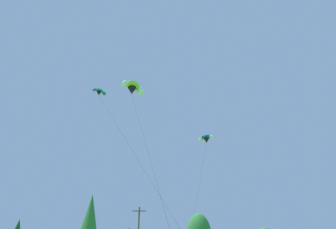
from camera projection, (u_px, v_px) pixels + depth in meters
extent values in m
cone|color=#2D7033|center=(89.00, 223.00, 50.13)|extent=(4.60, 4.60, 10.08)
cube|color=brown|center=(139.00, 211.00, 45.97)|extent=(2.20, 0.14, 0.14)
ellipsoid|color=#93D633|center=(133.00, 85.00, 41.45)|extent=(2.76, 2.68, 1.21)
ellipsoid|color=white|center=(140.00, 91.00, 42.11)|extent=(1.67, 1.72, 1.38)
ellipsoid|color=white|center=(125.00, 84.00, 40.43)|extent=(1.67, 1.72, 1.38)
cone|color=black|center=(132.00, 91.00, 41.15)|extent=(1.77, 1.77, 1.08)
cylinder|color=black|center=(149.00, 154.00, 30.56)|extent=(5.66, 12.04, 22.39)
ellipsoid|color=teal|center=(99.00, 90.00, 43.01)|extent=(1.49, 1.39, 0.56)
ellipsoid|color=#0F666B|center=(104.00, 93.00, 43.38)|extent=(0.88, 0.90, 0.69)
ellipsoid|color=#0F666B|center=(94.00, 90.00, 42.43)|extent=(0.90, 0.83, 0.69)
cone|color=black|center=(99.00, 93.00, 42.82)|extent=(1.03, 1.03, 0.63)
cylinder|color=black|center=(135.00, 154.00, 31.16)|extent=(12.80, 14.46, 23.60)
ellipsoid|color=blue|center=(206.00, 137.00, 44.38)|extent=(1.86, 1.75, 0.72)
ellipsoid|color=white|center=(212.00, 137.00, 43.80)|extent=(1.12, 1.11, 0.86)
ellipsoid|color=white|center=(201.00, 140.00, 44.71)|extent=(1.13, 1.16, 0.86)
cone|color=black|center=(207.00, 141.00, 44.18)|extent=(1.20, 1.20, 0.74)
cylinder|color=black|center=(199.00, 185.00, 32.11)|extent=(5.95, 17.54, 17.30)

